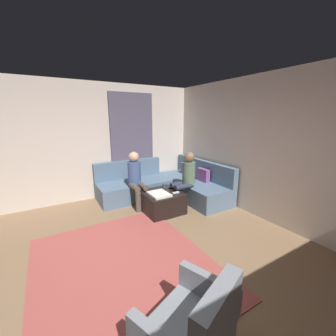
% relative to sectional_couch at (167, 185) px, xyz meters
% --- Properties ---
extents(ground_plane, '(6.00, 6.00, 0.10)m').
position_rel_sectional_couch_xyz_m(ground_plane, '(2.08, -1.88, -0.33)').
color(ground_plane, '#8C6B4C').
extents(wall_back, '(6.00, 0.12, 2.70)m').
position_rel_sectional_couch_xyz_m(wall_back, '(2.08, 1.06, 1.07)').
color(wall_back, beige).
rests_on(wall_back, ground_plane).
extents(wall_left, '(0.12, 6.00, 2.70)m').
position_rel_sectional_couch_xyz_m(wall_left, '(-0.86, -1.88, 1.07)').
color(wall_left, beige).
rests_on(wall_left, ground_plane).
extents(curtain_panel, '(0.06, 1.10, 2.50)m').
position_rel_sectional_couch_xyz_m(curtain_panel, '(-0.76, -0.58, 0.97)').
color(curtain_panel, '#595166').
rests_on(curtain_panel, ground_plane).
extents(area_rug, '(2.60, 2.20, 0.01)m').
position_rel_sectional_couch_xyz_m(area_rug, '(1.88, -1.78, -0.27)').
color(area_rug, '#AD4C47').
rests_on(area_rug, ground_plane).
extents(sectional_couch, '(2.10, 2.55, 0.87)m').
position_rel_sectional_couch_xyz_m(sectional_couch, '(0.00, 0.00, 0.00)').
color(sectional_couch, slate).
rests_on(sectional_couch, ground_plane).
extents(ottoman, '(0.76, 0.76, 0.42)m').
position_rel_sectional_couch_xyz_m(ottoman, '(0.69, -0.53, -0.07)').
color(ottoman, black).
rests_on(ottoman, ground_plane).
extents(folded_blanket, '(0.44, 0.36, 0.04)m').
position_rel_sectional_couch_xyz_m(folded_blanket, '(0.79, -0.65, 0.16)').
color(folded_blanket, white).
rests_on(folded_blanket, ottoman).
extents(coffee_mug, '(0.08, 0.08, 0.10)m').
position_rel_sectional_couch_xyz_m(coffee_mug, '(0.47, -0.35, 0.19)').
color(coffee_mug, '#334C72').
rests_on(coffee_mug, ottoman).
extents(game_remote, '(0.05, 0.15, 0.02)m').
position_rel_sectional_couch_xyz_m(game_remote, '(0.87, -0.31, 0.15)').
color(game_remote, white).
rests_on(game_remote, ottoman).
extents(person_on_couch_back, '(0.30, 0.60, 1.20)m').
position_rel_sectional_couch_xyz_m(person_on_couch_back, '(0.67, 0.06, 0.38)').
color(person_on_couch_back, '#2D3347').
rests_on(person_on_couch_back, ground_plane).
extents(person_on_couch_side, '(0.60, 0.30, 1.20)m').
position_rel_sectional_couch_xyz_m(person_on_couch_side, '(0.15, -0.87, 0.38)').
color(person_on_couch_side, brown).
rests_on(person_on_couch_side, ground_plane).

